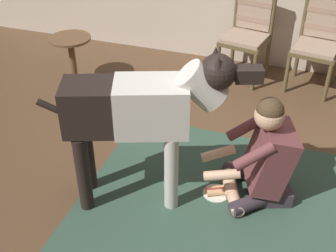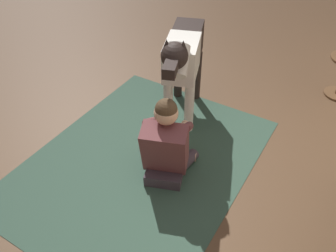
% 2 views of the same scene
% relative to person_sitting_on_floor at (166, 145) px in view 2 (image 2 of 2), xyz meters
% --- Properties ---
extents(ground_plane, '(13.82, 13.82, 0.00)m').
position_rel_person_sitting_on_floor_xyz_m(ground_plane, '(-0.17, -0.20, -0.35)').
color(ground_plane, brown).
extents(area_rug, '(2.59, 1.99, 0.01)m').
position_rel_person_sitting_on_floor_xyz_m(area_rug, '(0.01, -0.29, -0.35)').
color(area_rug, '#355342').
rests_on(area_rug, ground).
extents(person_sitting_on_floor, '(0.74, 0.61, 0.85)m').
position_rel_person_sitting_on_floor_xyz_m(person_sitting_on_floor, '(0.00, 0.00, 0.00)').
color(person_sitting_on_floor, '#40353E').
rests_on(person_sitting_on_floor, ground).
extents(large_dog, '(1.43, 0.65, 1.20)m').
position_rel_person_sitting_on_floor_xyz_m(large_dog, '(-0.81, -0.30, 0.42)').
color(large_dog, silver).
rests_on(large_dog, ground).
extents(hot_dog_on_plate, '(0.21, 0.21, 0.06)m').
position_rel_person_sitting_on_floor_xyz_m(hot_dog_on_plate, '(-0.30, -0.11, -0.32)').
color(hot_dog_on_plate, white).
rests_on(hot_dog_on_plate, ground).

